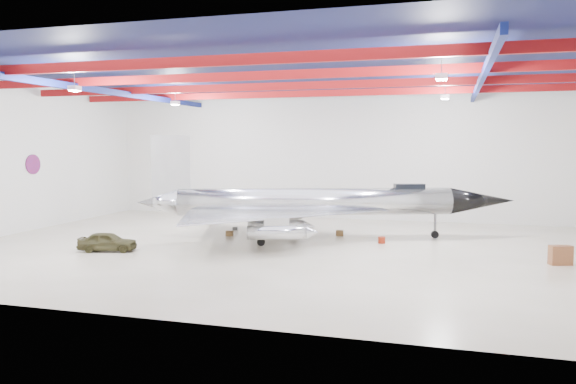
% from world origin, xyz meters
% --- Properties ---
extents(floor, '(40.00, 40.00, 0.00)m').
position_xyz_m(floor, '(0.00, 0.00, 0.00)').
color(floor, '#B7AE92').
rests_on(floor, ground).
extents(wall_back, '(40.00, 0.00, 40.00)m').
position_xyz_m(wall_back, '(0.00, 15.00, 5.50)').
color(wall_back, silver).
rests_on(wall_back, floor).
extents(wall_left, '(0.00, 30.00, 30.00)m').
position_xyz_m(wall_left, '(-20.00, 0.00, 5.50)').
color(wall_left, silver).
rests_on(wall_left, floor).
extents(ceiling, '(40.00, 40.00, 0.00)m').
position_xyz_m(ceiling, '(0.00, 0.00, 11.00)').
color(ceiling, '#0A0F38').
rests_on(ceiling, wall_back).
extents(ceiling_structure, '(39.50, 29.50, 1.08)m').
position_xyz_m(ceiling_structure, '(0.00, 0.00, 10.32)').
color(ceiling_structure, maroon).
rests_on(ceiling_structure, ceiling).
extents(wall_roundel, '(0.10, 1.50, 1.50)m').
position_xyz_m(wall_roundel, '(-19.94, 2.00, 5.00)').
color(wall_roundel, '#B21414').
rests_on(wall_roundel, wall_left).
extents(jet_aircraft, '(25.24, 18.95, 7.12)m').
position_xyz_m(jet_aircraft, '(1.57, 3.84, 2.34)').
color(jet_aircraft, silver).
rests_on(jet_aircraft, floor).
extents(jeep, '(3.75, 2.34, 1.19)m').
position_xyz_m(jeep, '(-9.58, -3.90, 0.60)').
color(jeep, '#39361C').
rests_on(jeep, floor).
extents(desk, '(1.28, 0.90, 1.06)m').
position_xyz_m(desk, '(16.36, -0.31, 0.53)').
color(desk, brown).
rests_on(desk, floor).
extents(crate_ply, '(0.55, 0.47, 0.35)m').
position_xyz_m(crate_ply, '(-4.60, 3.55, 0.17)').
color(crate_ply, olive).
rests_on(crate_ply, floor).
extents(engine_drum, '(0.58, 0.58, 0.47)m').
position_xyz_m(engine_drum, '(0.06, 4.06, 0.23)').
color(engine_drum, '#59595B').
rests_on(engine_drum, floor).
extents(parts_bin, '(0.60, 0.52, 0.37)m').
position_xyz_m(parts_bin, '(2.95, 5.83, 0.19)').
color(parts_bin, olive).
rests_on(parts_bin, floor).
extents(crate_small, '(0.46, 0.41, 0.26)m').
position_xyz_m(crate_small, '(-5.18, 6.08, 0.13)').
color(crate_small, '#59595B').
rests_on(crate_small, floor).
extents(tool_chest, '(0.52, 0.52, 0.43)m').
position_xyz_m(tool_chest, '(6.22, 3.56, 0.22)').
color(tool_chest, maroon).
rests_on(tool_chest, floor).
extents(spares_box, '(0.41, 0.41, 0.32)m').
position_xyz_m(spares_box, '(-0.43, 8.70, 0.16)').
color(spares_box, '#59595B').
rests_on(spares_box, floor).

